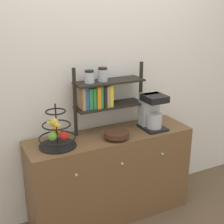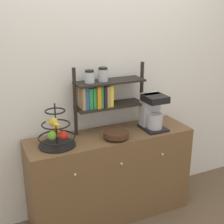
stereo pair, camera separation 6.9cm
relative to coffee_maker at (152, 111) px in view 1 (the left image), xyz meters
The scene contains 6 objects.
wall_back 0.59m from the coffee_maker, 145.73° to the left, with size 7.00×0.05×2.60m, color silver.
sideboard 0.71m from the coffee_maker, behind, with size 1.49×0.45×0.82m.
coffee_maker is the anchor object (origin of this frame).
fruit_stand 0.90m from the coffee_maker, behind, with size 0.30×0.30×0.36m.
wooden_bowl 0.43m from the coffee_maker, 169.86° to the right, with size 0.22×0.22×0.06m.
shelf_hutch 0.50m from the coffee_maker, 161.89° to the left, with size 0.67×0.20×0.59m.
Camera 1 is at (-1.12, -2.05, 1.91)m, focal length 50.00 mm.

